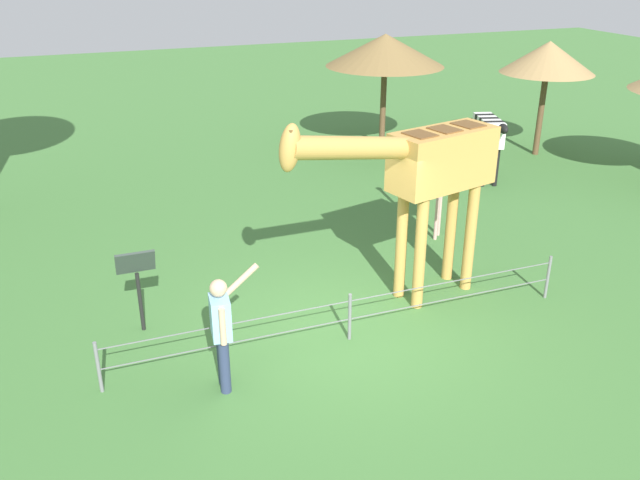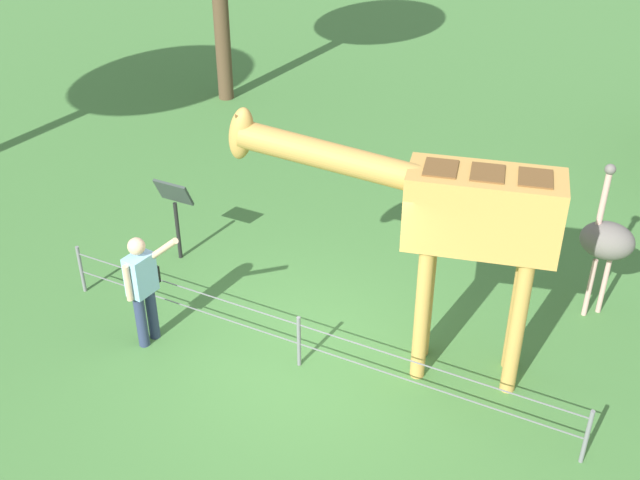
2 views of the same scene
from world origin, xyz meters
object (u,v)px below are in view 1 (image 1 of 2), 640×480
zebra (489,135)px  ostrich (440,181)px  giraffe (427,170)px  shade_hut_near (548,58)px  shade_hut_far (385,50)px  info_sign (137,273)px  visitor (222,327)px

zebra → ostrich: size_ratio=0.81×
giraffe → shade_hut_near: size_ratio=1.26×
giraffe → shade_hut_near: bearing=-139.1°
shade_hut_far → giraffe: bearing=68.3°
giraffe → ostrich: 2.70m
ostrich → info_sign: 6.04m
zebra → shade_hut_far: 3.88m
giraffe → visitor: size_ratio=2.27×
info_sign → giraffe: bearing=172.5°
shade_hut_near → info_sign: shade_hut_near is taller
shade_hut_near → giraffe: bearing=40.9°
visitor → zebra: visitor is taller
visitor → zebra: size_ratio=0.92×
shade_hut_near → ostrich: bearing=36.3°
giraffe → visitor: (3.54, 1.24, -1.28)m
visitor → ostrich: (-5.04, -3.25, 0.27)m
visitor → info_sign: bearing=-65.5°
visitor → shade_hut_far: shade_hut_far is taller
zebra → shade_hut_near: 3.30m
giraffe → ostrich: bearing=-126.8°
visitor → zebra: 9.74m
visitor → shade_hut_far: size_ratio=0.53×
visitor → ostrich: 6.00m
visitor → info_sign: size_ratio=1.27×
info_sign → shade_hut_near: bearing=-154.4°
zebra → ostrich: 3.77m
visitor → ostrich: size_ratio=0.74×
visitor → zebra: (-7.83, -5.78, 0.26)m
giraffe → zebra: giraffe is taller
zebra → shade_hut_far: (1.15, -3.36, 1.55)m
zebra → shade_hut_far: shade_hut_far is taller
info_sign → zebra: bearing=-155.4°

